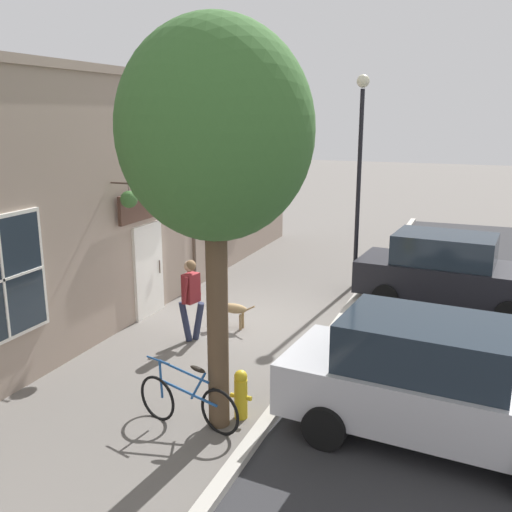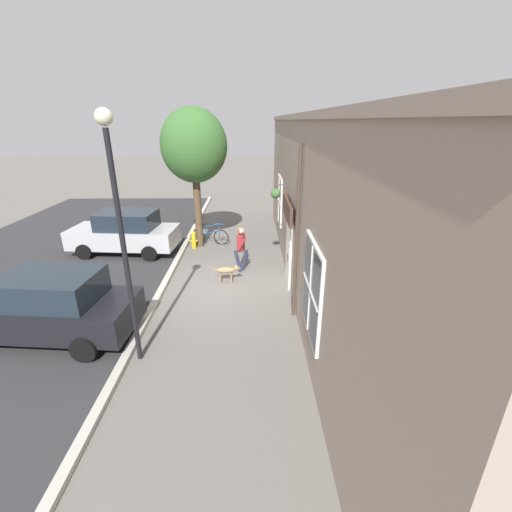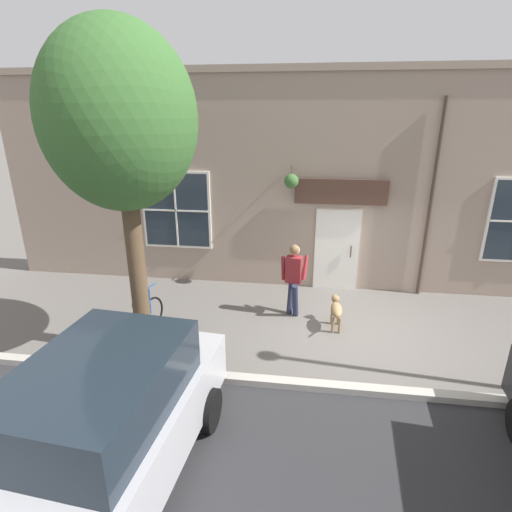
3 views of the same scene
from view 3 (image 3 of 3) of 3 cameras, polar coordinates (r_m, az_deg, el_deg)
The scene contains 8 objects.
ground_plane at distance 8.78m, azimuth 13.55°, elevation -10.32°, with size 90.00×90.00×0.00m, color #66605B.
storefront_facade at distance 10.11m, azimuth 13.54°, elevation 9.83°, with size 0.95×18.00×5.36m.
pedestrian_walking at distance 8.79m, azimuth 5.41°, elevation -2.50°, with size 0.55×0.61×1.68m.
dog_on_leash at distance 8.65m, azimuth 11.38°, elevation -7.45°, with size 1.02×0.24×0.64m.
street_tree_by_curb at distance 6.98m, azimuth -18.78°, elevation 17.45°, with size 2.65×2.39×5.70m.
leaning_bicycle at distance 8.37m, azimuth -15.96°, elevation -9.19°, with size 1.73×0.25×1.01m.
parked_car_nearest_curb at distance 5.28m, azimuth -21.62°, elevation -22.59°, with size 4.43×2.21×1.75m.
fire_hydrant at distance 7.68m, azimuth -14.36°, elevation -11.68°, with size 0.34×0.20×0.77m.
Camera 3 is at (7.58, -1.01, 4.32)m, focal length 28.00 mm.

